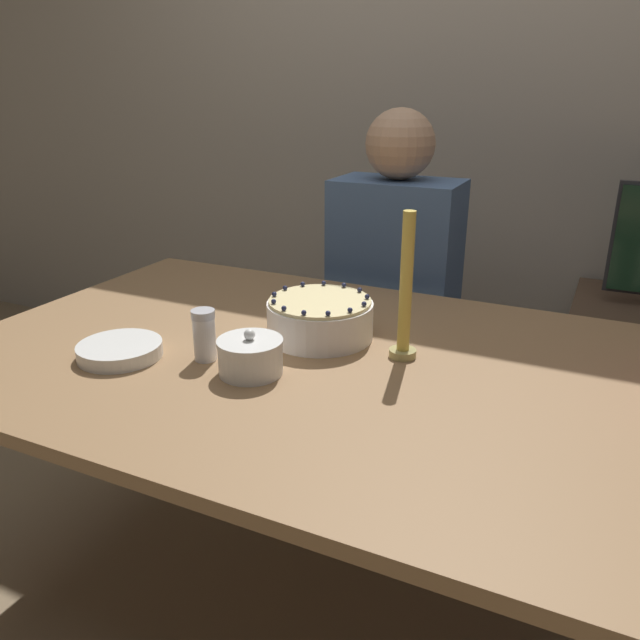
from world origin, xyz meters
TOP-DOWN VIEW (x-y plane):
  - ground_plane at (0.00, 0.00)m, footprint 12.00×12.00m
  - wall_behind at (0.00, 1.40)m, footprint 8.00×0.05m
  - dining_table at (0.00, 0.00)m, footprint 1.54×1.07m
  - cake at (0.03, 0.11)m, footprint 0.25×0.25m
  - sugar_bowl at (-0.02, -0.14)m, footprint 0.14×0.14m
  - sugar_shaker at (-0.15, -0.12)m, footprint 0.05×0.05m
  - plate_stack at (-0.33, -0.19)m, footprint 0.19×0.19m
  - candle at (0.25, 0.08)m, footprint 0.06×0.06m
  - person_man_blue_shirt at (-0.00, 0.74)m, footprint 0.40×0.34m

SIDE VIEW (x-z plane):
  - ground_plane at x=0.00m, z-range 0.00..0.00m
  - person_man_blue_shirt at x=0.00m, z-range -0.08..1.17m
  - dining_table at x=0.00m, z-range 0.27..1.01m
  - plate_stack at x=-0.33m, z-range 0.73..0.77m
  - sugar_bowl at x=-0.02m, z-range 0.72..0.82m
  - cake at x=0.03m, z-range 0.73..0.84m
  - sugar_shaker at x=-0.15m, z-range 0.74..0.85m
  - candle at x=0.25m, z-range 0.71..1.04m
  - wall_behind at x=0.00m, z-range 0.00..2.60m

